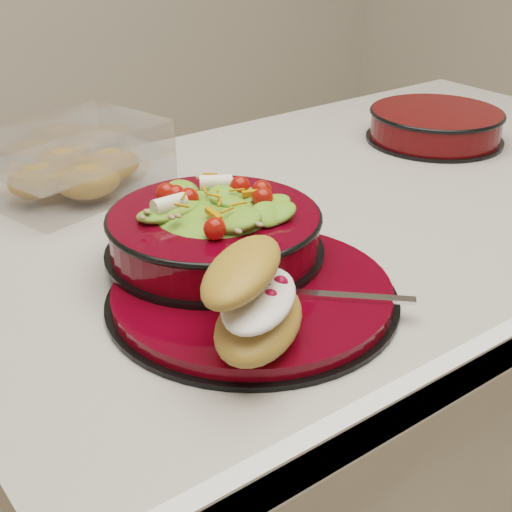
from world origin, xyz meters
TOP-DOWN VIEW (x-y plane):
  - island_counter at (0.00, -0.00)m, footprint 1.24×0.74m
  - dinner_plate at (-0.31, -0.16)m, footprint 0.31×0.31m
  - salad_bowl at (-0.30, -0.08)m, footprint 0.25×0.25m
  - croissant at (-0.37, -0.24)m, footprint 0.16×0.16m
  - fork at (-0.26, -0.23)m, footprint 0.12×0.12m
  - pastry_box at (-0.33, 0.24)m, footprint 0.27×0.23m
  - extra_bowl at (0.26, 0.08)m, footprint 0.24×0.24m

SIDE VIEW (x-z plane):
  - island_counter at x=0.00m, z-range 0.00..0.91m
  - dinner_plate at x=-0.31m, z-range 0.90..0.92m
  - fork at x=-0.26m, z-range 0.92..0.92m
  - extra_bowl at x=0.26m, z-range 0.90..0.96m
  - pastry_box at x=-0.33m, z-range 0.90..0.99m
  - salad_bowl at x=-0.30m, z-range 0.91..1.01m
  - croissant at x=-0.37m, z-range 0.92..1.00m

